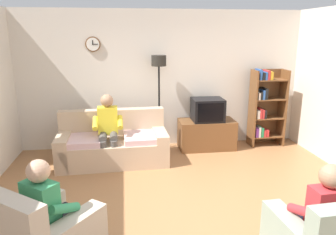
{
  "coord_description": "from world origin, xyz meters",
  "views": [
    {
      "loc": [
        -0.75,
        -3.71,
        2.24
      ],
      "look_at": [
        -0.12,
        0.95,
        1.01
      ],
      "focal_mm": 34.28,
      "sensor_mm": 36.0,
      "label": 1
    }
  ],
  "objects_px": {
    "floor_lamp": "(159,77)",
    "person_on_couch": "(108,126)",
    "bookshelf": "(265,107)",
    "person_in_left_armchair": "(50,206)",
    "couch": "(113,145)",
    "tv_stand": "(206,134)",
    "person_in_right_armchair": "(320,212)",
    "tv": "(208,110)"
  },
  "relations": [
    {
      "from": "floor_lamp",
      "to": "person_on_couch",
      "type": "bearing_deg",
      "value": -144.68
    },
    {
      "from": "bookshelf",
      "to": "person_in_left_armchair",
      "type": "xyz_separation_m",
      "value": [
        -3.58,
        -3.09,
        -0.2
      ]
    },
    {
      "from": "couch",
      "to": "tv_stand",
      "type": "xyz_separation_m",
      "value": [
        1.84,
        0.47,
        -0.02
      ]
    },
    {
      "from": "couch",
      "to": "person_in_right_armchair",
      "type": "xyz_separation_m",
      "value": [
        2.04,
        -3.0,
        0.29
      ]
    },
    {
      "from": "floor_lamp",
      "to": "person_in_right_armchair",
      "type": "distance_m",
      "value": 3.84
    },
    {
      "from": "tv_stand",
      "to": "bookshelf",
      "type": "xyz_separation_m",
      "value": [
        1.22,
        0.07,
        0.51
      ]
    },
    {
      "from": "tv_stand",
      "to": "person_in_right_armchair",
      "type": "xyz_separation_m",
      "value": [
        0.21,
        -3.47,
        0.31
      ]
    },
    {
      "from": "floor_lamp",
      "to": "person_on_couch",
      "type": "relative_size",
      "value": 1.49
    },
    {
      "from": "floor_lamp",
      "to": "person_in_left_armchair",
      "type": "bearing_deg",
      "value": -114.55
    },
    {
      "from": "person_on_couch",
      "to": "person_in_right_armchair",
      "type": "xyz_separation_m",
      "value": [
        2.11,
        -2.88,
        -0.09
      ]
    },
    {
      "from": "couch",
      "to": "tv",
      "type": "distance_m",
      "value": 1.95
    },
    {
      "from": "tv_stand",
      "to": "person_in_right_armchair",
      "type": "height_order",
      "value": "person_in_right_armchair"
    },
    {
      "from": "couch",
      "to": "bookshelf",
      "type": "bearing_deg",
      "value": 10.08
    },
    {
      "from": "couch",
      "to": "bookshelf",
      "type": "height_order",
      "value": "bookshelf"
    },
    {
      "from": "tv_stand",
      "to": "person_in_right_armchair",
      "type": "relative_size",
      "value": 0.98
    },
    {
      "from": "tv",
      "to": "couch",
      "type": "bearing_deg",
      "value": -166.3
    },
    {
      "from": "couch",
      "to": "floor_lamp",
      "type": "height_order",
      "value": "floor_lamp"
    },
    {
      "from": "couch",
      "to": "person_on_couch",
      "type": "xyz_separation_m",
      "value": [
        -0.07,
        -0.11,
        0.39
      ]
    },
    {
      "from": "tv_stand",
      "to": "bookshelf",
      "type": "distance_m",
      "value": 1.32
    },
    {
      "from": "bookshelf",
      "to": "person_in_right_armchair",
      "type": "distance_m",
      "value": 3.68
    },
    {
      "from": "floor_lamp",
      "to": "person_on_couch",
      "type": "distance_m",
      "value": 1.4
    },
    {
      "from": "couch",
      "to": "person_on_couch",
      "type": "distance_m",
      "value": 0.41
    },
    {
      "from": "tv_stand",
      "to": "person_in_left_armchair",
      "type": "relative_size",
      "value": 0.98
    },
    {
      "from": "couch",
      "to": "person_in_left_armchair",
      "type": "distance_m",
      "value": 2.61
    },
    {
      "from": "tv_stand",
      "to": "person_in_left_armchair",
      "type": "bearing_deg",
      "value": -128.08
    },
    {
      "from": "bookshelf",
      "to": "person_on_couch",
      "type": "distance_m",
      "value": 3.19
    },
    {
      "from": "person_on_couch",
      "to": "person_in_right_armchair",
      "type": "relative_size",
      "value": 1.11
    },
    {
      "from": "couch",
      "to": "bookshelf",
      "type": "relative_size",
      "value": 1.23
    },
    {
      "from": "couch",
      "to": "bookshelf",
      "type": "xyz_separation_m",
      "value": [
        3.05,
        0.54,
        0.49
      ]
    },
    {
      "from": "floor_lamp",
      "to": "person_in_left_armchair",
      "type": "xyz_separation_m",
      "value": [
        -1.42,
        -3.11,
        -0.85
      ]
    },
    {
      "from": "tv_stand",
      "to": "tv",
      "type": "distance_m",
      "value": 0.51
    },
    {
      "from": "tv_stand",
      "to": "floor_lamp",
      "type": "distance_m",
      "value": 1.5
    },
    {
      "from": "bookshelf",
      "to": "couch",
      "type": "bearing_deg",
      "value": -169.92
    },
    {
      "from": "person_on_couch",
      "to": "couch",
      "type": "bearing_deg",
      "value": 58.98
    },
    {
      "from": "person_in_left_armchair",
      "to": "floor_lamp",
      "type": "bearing_deg",
      "value": 65.45
    },
    {
      "from": "tv",
      "to": "floor_lamp",
      "type": "xyz_separation_m",
      "value": [
        -0.94,
        0.12,
        0.65
      ]
    },
    {
      "from": "tv",
      "to": "person_on_couch",
      "type": "xyz_separation_m",
      "value": [
        -1.9,
        -0.56,
        -0.1
      ]
    },
    {
      "from": "couch",
      "to": "floor_lamp",
      "type": "relative_size",
      "value": 1.04
    },
    {
      "from": "tv_stand",
      "to": "floor_lamp",
      "type": "bearing_deg",
      "value": 173.99
    },
    {
      "from": "bookshelf",
      "to": "person_in_left_armchair",
      "type": "bearing_deg",
      "value": -139.25
    },
    {
      "from": "tv",
      "to": "person_on_couch",
      "type": "height_order",
      "value": "person_on_couch"
    },
    {
      "from": "person_in_left_armchair",
      "to": "bookshelf",
      "type": "bearing_deg",
      "value": 40.75
    }
  ]
}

